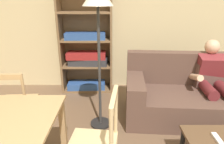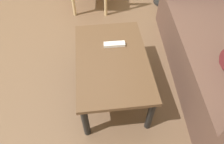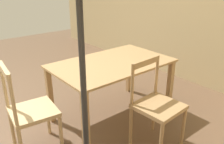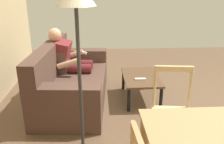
% 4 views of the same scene
% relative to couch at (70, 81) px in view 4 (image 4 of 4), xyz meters
% --- Properties ---
extents(ground_plane, '(8.26, 8.26, 0.00)m').
position_rel_couch_xyz_m(ground_plane, '(-1.03, -1.98, -0.32)').
color(ground_plane, brown).
extents(couch, '(1.96, 1.07, 0.89)m').
position_rel_couch_xyz_m(couch, '(0.00, 0.00, 0.00)').
color(couch, brown).
rests_on(couch, ground_plane).
extents(person_lounging, '(0.61, 0.89, 1.10)m').
position_rel_couch_xyz_m(person_lounging, '(0.29, 0.01, 0.25)').
color(person_lounging, maroon).
rests_on(person_lounging, ground_plane).
extents(coffee_table, '(0.86, 0.55, 0.39)m').
position_rel_couch_xyz_m(coffee_table, '(-0.02, -1.12, 0.02)').
color(coffee_table, brown).
rests_on(coffee_table, ground_plane).
extents(tv_remote, '(0.05, 0.17, 0.02)m').
position_rel_couch_xyz_m(tv_remote, '(-0.17, -1.08, 0.08)').
color(tv_remote, white).
rests_on(tv_remote, coffee_table).
extents(dining_chair_facing_couch, '(0.46, 0.46, 0.95)m').
position_rel_couch_xyz_m(dining_chair_facing_couch, '(-1.32, -1.23, 0.14)').
color(dining_chair_facing_couch, '#D1B27F').
rests_on(dining_chair_facing_couch, ground_plane).
extents(floor_lamp, '(0.36, 0.36, 1.82)m').
position_rel_couch_xyz_m(floor_lamp, '(-1.33, -0.27, 1.22)').
color(floor_lamp, black).
rests_on(floor_lamp, ground_plane).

